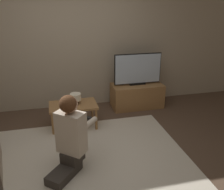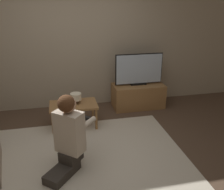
% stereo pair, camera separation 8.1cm
% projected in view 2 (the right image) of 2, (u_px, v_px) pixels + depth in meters
% --- Properties ---
extents(ground_plane, '(10.00, 10.00, 0.00)m').
position_uv_depth(ground_plane, '(88.00, 160.00, 3.37)').
color(ground_plane, brown).
extents(wall_back, '(10.00, 0.06, 2.60)m').
position_uv_depth(wall_back, '(73.00, 40.00, 4.65)').
color(wall_back, tan).
rests_on(wall_back, ground_plane).
extents(rug, '(2.65, 2.14, 0.02)m').
position_uv_depth(rug, '(88.00, 159.00, 3.36)').
color(rug, beige).
rests_on(rug, ground_plane).
extents(tv_stand, '(0.99, 0.49, 0.46)m').
position_uv_depth(tv_stand, '(138.00, 96.00, 4.93)').
color(tv_stand, olive).
rests_on(tv_stand, ground_plane).
extents(tv, '(0.92, 0.08, 0.61)m').
position_uv_depth(tv, '(139.00, 69.00, 4.74)').
color(tv, black).
rests_on(tv, tv_stand).
extents(coffee_table, '(0.77, 0.48, 0.41)m').
position_uv_depth(coffee_table, '(73.00, 107.00, 4.11)').
color(coffee_table, olive).
rests_on(coffee_table, ground_plane).
extents(person_kneeling, '(0.72, 0.79, 1.00)m').
position_uv_depth(person_kneeling, '(68.00, 134.00, 2.99)').
color(person_kneeling, '#332D28').
rests_on(person_kneeling, rug).
extents(table_lamp, '(0.18, 0.18, 0.17)m').
position_uv_depth(table_lamp, '(76.00, 97.00, 4.09)').
color(table_lamp, '#4C3823').
rests_on(table_lamp, coffee_table).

